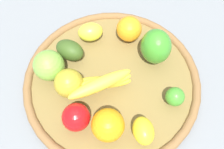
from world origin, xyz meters
TOP-DOWN VIEW (x-y plane):
  - ground_plane at (0.00, 0.00)m, footprint 2.40×2.40m
  - basket at (0.00, 0.00)m, footprint 0.47×0.47m
  - orange_0 at (0.06, 0.13)m, footprint 0.09×0.09m
  - banana_bunch at (-0.04, -0.03)m, footprint 0.17×0.09m
  - apple_2 at (-0.16, 0.03)m, footprint 0.09×0.09m
  - avocado at (-0.10, 0.08)m, footprint 0.10×0.09m
  - apple_0 at (-0.11, -0.02)m, footprint 0.08×0.08m
  - bell_pepper at (0.12, 0.05)m, footprint 0.09×0.09m
  - lime_0 at (0.14, -0.08)m, footprint 0.06×0.06m
  - lemon_1 at (-0.04, 0.14)m, footprint 0.07×0.06m
  - lemon_0 at (0.05, -0.16)m, footprint 0.05×0.07m
  - apple_1 at (-0.10, -0.11)m, footprint 0.09×0.09m
  - orange_1 at (-0.03, -0.14)m, footprint 0.11×0.11m

SIDE VIEW (x-z plane):
  - ground_plane at x=0.00m, z-range 0.00..0.00m
  - basket at x=0.00m, z-range 0.00..0.03m
  - lime_0 at x=0.14m, z-range 0.03..0.08m
  - lemon_0 at x=0.05m, z-range 0.03..0.08m
  - lemon_1 at x=-0.04m, z-range 0.03..0.08m
  - avocado at x=-0.10m, z-range 0.03..0.09m
  - banana_bunch at x=-0.04m, z-range 0.03..0.10m
  - apple_1 at x=-0.10m, z-range 0.03..0.10m
  - orange_0 at x=0.06m, z-range 0.03..0.10m
  - apple_0 at x=-0.11m, z-range 0.03..0.11m
  - orange_1 at x=-0.03m, z-range 0.03..0.11m
  - apple_2 at x=-0.16m, z-range 0.03..0.11m
  - bell_pepper at x=0.12m, z-range 0.03..0.13m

